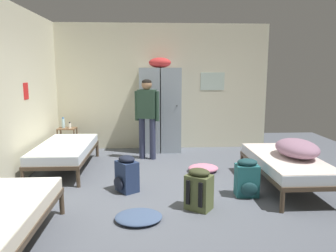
{
  "coord_description": "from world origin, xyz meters",
  "views": [
    {
      "loc": [
        -0.27,
        -4.64,
        1.79
      ],
      "look_at": [
        0.0,
        0.28,
        0.95
      ],
      "focal_mm": 34.71,
      "sensor_mm": 36.0,
      "label": 1
    }
  ],
  "objects_px": {
    "locker_bank": "(160,108)",
    "clothes_pile_denim": "(139,217)",
    "backpack_olive": "(199,190)",
    "person_traveler": "(147,111)",
    "backpack_navy": "(126,175)",
    "bed_right": "(286,163)",
    "backpack_teal": "(247,179)",
    "shelf_unit": "(68,138)",
    "lotion_bottle": "(70,126)",
    "bed_left_rear": "(65,150)",
    "water_bottle": "(63,123)",
    "clothes_pile_pink": "(203,168)",
    "bedding_heap": "(297,148)"
  },
  "relations": [
    {
      "from": "person_traveler",
      "to": "shelf_unit",
      "type": "bearing_deg",
      "value": 163.97
    },
    {
      "from": "shelf_unit",
      "to": "bed_right",
      "type": "bearing_deg",
      "value": -30.13
    },
    {
      "from": "bed_left_rear",
      "to": "backpack_olive",
      "type": "relative_size",
      "value": 3.45
    },
    {
      "from": "bed_left_rear",
      "to": "locker_bank",
      "type": "bearing_deg",
      "value": 37.23
    },
    {
      "from": "shelf_unit",
      "to": "clothes_pile_denim",
      "type": "distance_m",
      "value": 3.69
    },
    {
      "from": "water_bottle",
      "to": "bed_right",
      "type": "bearing_deg",
      "value": -29.84
    },
    {
      "from": "bed_left_rear",
      "to": "person_traveler",
      "type": "relative_size",
      "value": 1.17
    },
    {
      "from": "person_traveler",
      "to": "clothes_pile_denim",
      "type": "xyz_separation_m",
      "value": [
        -0.09,
        -2.79,
        -0.94
      ]
    },
    {
      "from": "bedding_heap",
      "to": "clothes_pile_denim",
      "type": "xyz_separation_m",
      "value": [
        -2.38,
        -1.0,
        -0.58
      ]
    },
    {
      "from": "clothes_pile_denim",
      "to": "water_bottle",
      "type": "bearing_deg",
      "value": 117.51
    },
    {
      "from": "locker_bank",
      "to": "person_traveler",
      "type": "bearing_deg",
      "value": -113.38
    },
    {
      "from": "water_bottle",
      "to": "clothes_pile_pink",
      "type": "bearing_deg",
      "value": -27.16
    },
    {
      "from": "backpack_navy",
      "to": "locker_bank",
      "type": "bearing_deg",
      "value": 76.71
    },
    {
      "from": "locker_bank",
      "to": "water_bottle",
      "type": "distance_m",
      "value": 2.12
    },
    {
      "from": "bed_right",
      "to": "lotion_bottle",
      "type": "bearing_deg",
      "value": 149.86
    },
    {
      "from": "clothes_pile_denim",
      "to": "locker_bank",
      "type": "bearing_deg",
      "value": 83.84
    },
    {
      "from": "person_traveler",
      "to": "backpack_navy",
      "type": "distance_m",
      "value": 1.97
    },
    {
      "from": "person_traveler",
      "to": "bedding_heap",
      "type": "bearing_deg",
      "value": -38.0
    },
    {
      "from": "bed_left_rear",
      "to": "person_traveler",
      "type": "distance_m",
      "value": 1.74
    },
    {
      "from": "person_traveler",
      "to": "backpack_navy",
      "type": "bearing_deg",
      "value": -99.39
    },
    {
      "from": "backpack_teal",
      "to": "water_bottle",
      "type": "bearing_deg",
      "value": 141.29
    },
    {
      "from": "person_traveler",
      "to": "backpack_teal",
      "type": "xyz_separation_m",
      "value": [
        1.45,
        -2.09,
        -0.72
      ]
    },
    {
      "from": "bed_right",
      "to": "clothes_pile_denim",
      "type": "relative_size",
      "value": 3.29
    },
    {
      "from": "locker_bank",
      "to": "bed_left_rear",
      "type": "relative_size",
      "value": 1.09
    },
    {
      "from": "locker_bank",
      "to": "clothes_pile_denim",
      "type": "distance_m",
      "value": 3.59
    },
    {
      "from": "lotion_bottle",
      "to": "clothes_pile_pink",
      "type": "relative_size",
      "value": 0.26
    },
    {
      "from": "backpack_navy",
      "to": "backpack_olive",
      "type": "bearing_deg",
      "value": -34.4
    },
    {
      "from": "shelf_unit",
      "to": "lotion_bottle",
      "type": "bearing_deg",
      "value": -29.74
    },
    {
      "from": "lotion_bottle",
      "to": "backpack_teal",
      "type": "xyz_separation_m",
      "value": [
        3.11,
        -2.55,
        -0.37
      ]
    },
    {
      "from": "shelf_unit",
      "to": "person_traveler",
      "type": "relative_size",
      "value": 0.35
    },
    {
      "from": "backpack_olive",
      "to": "clothes_pile_denim",
      "type": "height_order",
      "value": "backpack_olive"
    },
    {
      "from": "backpack_teal",
      "to": "backpack_olive",
      "type": "distance_m",
      "value": 0.85
    },
    {
      "from": "bed_left_rear",
      "to": "clothes_pile_pink",
      "type": "height_order",
      "value": "bed_left_rear"
    },
    {
      "from": "shelf_unit",
      "to": "bed_left_rear",
      "type": "relative_size",
      "value": 0.3
    },
    {
      "from": "bed_left_rear",
      "to": "backpack_teal",
      "type": "distance_m",
      "value": 3.25
    },
    {
      "from": "bed_right",
      "to": "water_bottle",
      "type": "height_order",
      "value": "water_bottle"
    },
    {
      "from": "locker_bank",
      "to": "bed_left_rear",
      "type": "distance_m",
      "value": 2.29
    },
    {
      "from": "bed_left_rear",
      "to": "bedding_heap",
      "type": "xyz_separation_m",
      "value": [
        3.78,
        -1.11,
        0.24
      ]
    },
    {
      "from": "locker_bank",
      "to": "shelf_unit",
      "type": "xyz_separation_m",
      "value": [
        -2.01,
        -0.16,
        -0.62
      ]
    },
    {
      "from": "lotion_bottle",
      "to": "backpack_teal",
      "type": "bearing_deg",
      "value": -39.38
    },
    {
      "from": "locker_bank",
      "to": "shelf_unit",
      "type": "distance_m",
      "value": 2.11
    },
    {
      "from": "shelf_unit",
      "to": "backpack_navy",
      "type": "bearing_deg",
      "value": -58.24
    },
    {
      "from": "bed_left_rear",
      "to": "lotion_bottle",
      "type": "distance_m",
      "value": 1.18
    },
    {
      "from": "bed_right",
      "to": "backpack_teal",
      "type": "xyz_separation_m",
      "value": [
        -0.71,
        -0.34,
        -0.12
      ]
    },
    {
      "from": "person_traveler",
      "to": "backpack_olive",
      "type": "relative_size",
      "value": 2.95
    },
    {
      "from": "bedding_heap",
      "to": "clothes_pile_pink",
      "type": "xyz_separation_m",
      "value": [
        -1.29,
        0.87,
        -0.56
      ]
    },
    {
      "from": "bed_left_rear",
      "to": "bed_right",
      "type": "bearing_deg",
      "value": -16.42
    },
    {
      "from": "water_bottle",
      "to": "backpack_olive",
      "type": "xyz_separation_m",
      "value": [
        2.51,
        -3.01,
        -0.42
      ]
    },
    {
      "from": "shelf_unit",
      "to": "clothes_pile_pink",
      "type": "height_order",
      "value": "shelf_unit"
    },
    {
      "from": "locker_bank",
      "to": "backpack_olive",
      "type": "bearing_deg",
      "value": -82.57
    }
  ]
}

